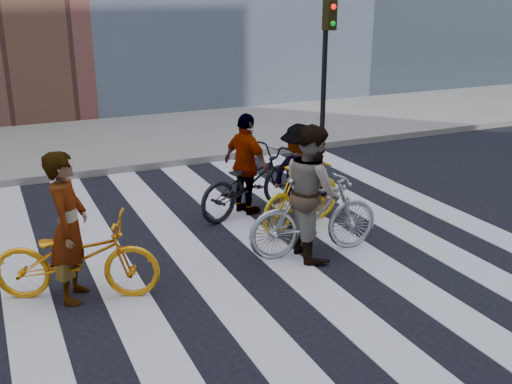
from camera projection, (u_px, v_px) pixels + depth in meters
ground at (246, 267)px, 8.02m from camera, size 100.00×100.00×0.00m
sidewalk_far at (120, 141)px, 14.44m from camera, size 100.00×5.00×0.15m
zebra_crosswalk at (246, 266)px, 8.01m from camera, size 8.25×10.00×0.01m
traffic_signal at (327, 48)px, 13.62m from camera, size 0.22×0.42×3.33m
bike_yellow_left at (76, 258)px, 7.07m from camera, size 2.07×1.38×1.03m
bike_silver_mid at (314, 216)px, 8.24m from camera, size 1.95×0.72×1.14m
bike_yellow_right at (302, 195)px, 9.22m from camera, size 1.82×1.07×1.06m
bike_dark_rear at (249, 182)px, 9.81m from camera, size 2.18×1.35×1.08m
rider_left at (69, 227)px, 6.92m from camera, size 0.66×0.78×1.82m
rider_mid at (312, 192)px, 8.11m from camera, size 0.79×0.97×1.85m
rider_right at (300, 177)px, 9.10m from camera, size 0.94×1.20×1.64m
rider_rear at (246, 165)px, 9.69m from camera, size 0.71×1.06×1.68m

